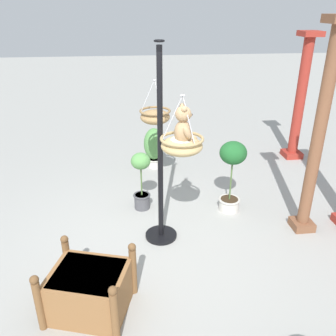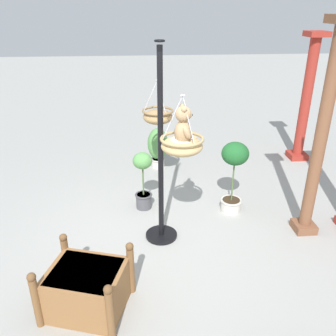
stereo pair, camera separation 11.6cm
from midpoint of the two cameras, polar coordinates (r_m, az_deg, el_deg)
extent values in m
plane|color=#9E9E99|center=(4.95, -2.01, -12.05)|extent=(40.00, 40.00, 0.00)
cylinder|color=black|center=(4.45, -2.00, 2.59)|extent=(0.07, 0.07, 2.57)
cylinder|color=black|center=(5.07, -1.79, -10.77)|extent=(0.44, 0.44, 0.04)
torus|color=black|center=(4.14, -2.29, 19.84)|extent=(0.12, 0.12, 0.02)
ellipsoid|color=tan|center=(4.29, 1.47, 3.58)|extent=(0.51, 0.51, 0.21)
torus|color=tan|center=(4.26, 1.49, 4.74)|extent=(0.54, 0.54, 0.04)
ellipsoid|color=silver|center=(4.29, 1.48, 3.82)|extent=(0.45, 0.45, 0.17)
cylinder|color=#B7B7BC|center=(4.09, 2.55, 7.75)|extent=(0.22, 0.13, 0.53)
cylinder|color=#B7B7BC|center=(4.28, 2.12, 8.54)|extent=(0.22, 0.13, 0.53)
cylinder|color=#B7B7BC|center=(4.16, -0.09, 8.08)|extent=(0.01, 0.25, 0.53)
torus|color=#B7B7BC|center=(4.11, 1.57, 11.64)|extent=(0.06, 0.06, 0.01)
ellipsoid|color=tan|center=(4.24, 1.63, 5.77)|extent=(0.25, 0.21, 0.29)
sphere|color=tan|center=(4.17, 1.67, 8.70)|extent=(0.22, 0.22, 0.19)
ellipsoid|color=tan|center=(4.18, 2.63, 8.54)|extent=(0.10, 0.08, 0.06)
sphere|color=black|center=(4.19, 3.01, 8.59)|extent=(0.03, 0.03, 0.03)
sphere|color=tan|center=(4.21, 1.55, 9.95)|extent=(0.07, 0.07, 0.07)
sphere|color=tan|center=(4.08, 1.82, 9.47)|extent=(0.07, 0.07, 0.07)
ellipsoid|color=tan|center=(4.35, 1.80, 6.78)|extent=(0.08, 0.14, 0.18)
ellipsoid|color=tan|center=(4.11, 2.32, 5.68)|extent=(0.08, 0.14, 0.18)
ellipsoid|color=tan|center=(4.35, 2.86, 4.78)|extent=(0.09, 0.17, 0.09)
ellipsoid|color=tan|center=(4.23, 3.15, 4.15)|extent=(0.09, 0.17, 0.09)
ellipsoid|color=#A37F51|center=(5.72, -2.68, 8.23)|extent=(0.48, 0.48, 0.22)
torus|color=olive|center=(5.70, -2.70, 9.20)|extent=(0.50, 0.50, 0.04)
cylinder|color=#B7B7BC|center=(5.55, -2.10, 11.37)|extent=(0.21, 0.13, 0.49)
cylinder|color=#B7B7BC|center=(5.73, -2.26, 11.81)|extent=(0.21, 0.13, 0.49)
cylinder|color=#B7B7BC|center=(5.63, -3.88, 11.53)|extent=(0.01, 0.23, 0.49)
torus|color=#B7B7BC|center=(5.59, -2.80, 14.00)|extent=(0.06, 0.06, 0.01)
cylinder|color=#9E2D23|center=(7.69, 20.14, 10.16)|extent=(0.20, 0.20, 2.44)
cube|color=#9E2D23|center=(8.03, 18.94, 2.16)|extent=(0.37, 0.37, 0.12)
cube|color=#9E2D23|center=(7.50, 21.63, 19.55)|extent=(0.39, 0.39, 0.10)
cylinder|color=brown|center=(4.98, 22.45, 4.42)|extent=(0.16, 0.16, 2.78)
cube|color=brown|center=(5.55, 20.22, -8.54)|extent=(0.30, 0.30, 0.12)
cube|color=olive|center=(4.01, -13.40, -18.78)|extent=(0.84, 0.93, 0.49)
cube|color=#382819|center=(3.87, -13.72, -16.46)|extent=(0.74, 0.81, 0.06)
cylinder|color=brown|center=(4.09, -6.48, -16.24)|extent=(0.08, 0.08, 0.59)
cylinder|color=brown|center=(3.65, -9.54, -22.67)|extent=(0.08, 0.08, 0.59)
cylinder|color=brown|center=(4.34, -16.63, -14.48)|extent=(0.08, 0.08, 0.59)
cylinder|color=brown|center=(3.93, -20.90, -20.08)|extent=(0.08, 0.08, 0.59)
sphere|color=brown|center=(3.88, -6.72, -12.59)|extent=(0.09, 0.09, 0.09)
sphere|color=brown|center=(3.42, -9.94, -18.95)|extent=(0.09, 0.09, 0.09)
sphere|color=brown|center=(4.15, -17.18, -10.96)|extent=(0.09, 0.09, 0.09)
sphere|color=brown|center=(3.72, -21.69, -16.45)|extent=(0.09, 0.09, 0.09)
cylinder|color=beige|center=(7.10, -2.68, 0.84)|extent=(0.26, 0.26, 0.17)
torus|color=#BCB7AE|center=(7.07, -2.70, 1.41)|extent=(0.29, 0.29, 0.03)
cylinder|color=#382819|center=(7.08, -2.70, 1.38)|extent=(0.23, 0.23, 0.03)
ellipsoid|color=#56934C|center=(6.95, -2.75, 3.90)|extent=(0.40, 0.40, 0.64)
cylinder|color=#4C4C51|center=(5.68, -4.80, -5.38)|extent=(0.24, 0.24, 0.24)
torus|color=#444449|center=(5.63, -4.84, -4.40)|extent=(0.28, 0.28, 0.03)
cylinder|color=#382819|center=(5.63, -4.83, -4.44)|extent=(0.21, 0.21, 0.03)
cylinder|color=#4C6B38|center=(5.51, -4.92, -2.21)|extent=(0.02, 0.02, 0.46)
ellipsoid|color=#56934C|center=(5.36, -5.06, 1.12)|extent=(0.30, 0.30, 0.25)
cylinder|color=beige|center=(5.70, 9.24, -5.80)|extent=(0.31, 0.31, 0.19)
torus|color=#BCB7AE|center=(5.66, 9.30, -5.04)|extent=(0.35, 0.35, 0.03)
cylinder|color=#382819|center=(5.66, 9.30, -5.08)|extent=(0.28, 0.28, 0.03)
cylinder|color=#4C6B38|center=(5.51, 9.53, -2.14)|extent=(0.02, 0.02, 0.62)
ellipsoid|color=#1E5B28|center=(5.31, 9.88, 2.42)|extent=(0.41, 0.41, 0.35)
camera|label=1|loc=(0.06, -90.76, -0.35)|focal=37.74mm
camera|label=2|loc=(0.06, 89.24, 0.35)|focal=37.74mm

